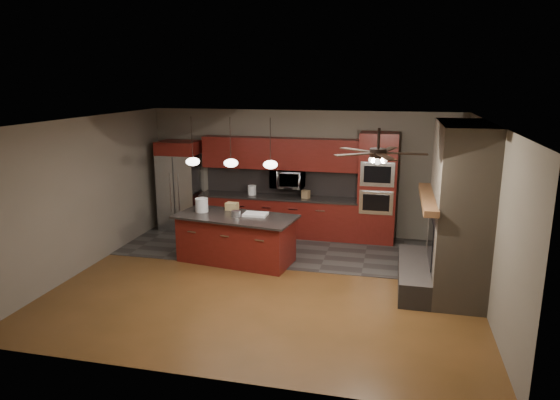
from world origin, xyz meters
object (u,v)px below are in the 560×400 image
(white_bucket, at_px, (202,205))
(counter_bucket, at_px, (252,190))
(paint_tray, at_px, (255,214))
(cardboard_box, at_px, (232,206))
(kitchen_island, at_px, (236,238))
(counter_box, at_px, (306,194))
(paint_can, at_px, (236,214))
(oven_tower, at_px, (377,188))
(refrigerator, at_px, (180,186))
(microwave, at_px, (288,179))

(white_bucket, bearing_deg, counter_bucket, 73.11)
(paint_tray, distance_m, cardboard_box, 0.64)
(kitchen_island, distance_m, counter_box, 2.15)
(paint_can, height_order, cardboard_box, cardboard_box)
(white_bucket, xyz_separation_m, paint_tray, (1.10, -0.03, -0.11))
(oven_tower, distance_m, cardboard_box, 3.15)
(oven_tower, xyz_separation_m, refrigerator, (-4.51, -0.07, -0.15))
(kitchen_island, relative_size, paint_tray, 5.40)
(cardboard_box, bearing_deg, paint_can, -56.75)
(white_bucket, bearing_deg, microwave, 52.95)
(kitchen_island, distance_m, paint_tray, 0.61)
(white_bucket, bearing_deg, paint_can, -14.30)
(cardboard_box, bearing_deg, refrigerator, 147.37)
(refrigerator, distance_m, kitchen_island, 2.69)
(paint_tray, bearing_deg, oven_tower, 38.62)
(paint_tray, distance_m, counter_box, 1.84)
(microwave, bearing_deg, counter_box, -12.94)
(counter_bucket, xyz_separation_m, counter_box, (1.25, -0.05, -0.02))
(microwave, distance_m, refrigerator, 2.55)
(refrigerator, height_order, paint_tray, refrigerator)
(oven_tower, bearing_deg, paint_can, -143.03)
(paint_can, distance_m, paint_tray, 0.38)
(refrigerator, xyz_separation_m, paint_tray, (2.29, -1.68, -0.10))
(oven_tower, bearing_deg, refrigerator, -179.06)
(paint_can, bearing_deg, white_bucket, 165.70)
(oven_tower, bearing_deg, paint_tray, -141.66)
(microwave, height_order, paint_can, microwave)
(refrigerator, bearing_deg, oven_tower, 0.94)
(cardboard_box, xyz_separation_m, counter_bucket, (-0.01, 1.47, 0.01))
(counter_box, bearing_deg, counter_bucket, -160.32)
(oven_tower, height_order, cardboard_box, oven_tower)
(white_bucket, relative_size, cardboard_box, 1.16)
(microwave, relative_size, counter_box, 4.11)
(kitchen_island, bearing_deg, white_bucket, 177.97)
(cardboard_box, height_order, counter_box, counter_box)
(oven_tower, relative_size, refrigerator, 1.14)
(paint_can, bearing_deg, refrigerator, 136.76)
(oven_tower, relative_size, counter_bucket, 11.00)
(oven_tower, relative_size, paint_tray, 5.30)
(white_bucket, bearing_deg, cardboard_box, 26.05)
(kitchen_island, xyz_separation_m, white_bucket, (-0.74, 0.14, 0.59))
(paint_can, bearing_deg, counter_box, 61.75)
(paint_can, relative_size, paint_tray, 0.38)
(kitchen_island, height_order, paint_tray, paint_tray)
(oven_tower, distance_m, white_bucket, 3.74)
(oven_tower, distance_m, counter_box, 1.55)
(microwave, height_order, counter_box, microwave)
(paint_tray, relative_size, counter_box, 2.53)
(oven_tower, bearing_deg, kitchen_island, -144.25)
(oven_tower, height_order, counter_bucket, oven_tower)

